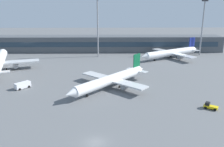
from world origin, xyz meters
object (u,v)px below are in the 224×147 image
at_px(airplane_near, 111,80).
at_px(baggage_tug_yellow, 210,106).
at_px(floodlight_tower_west, 203,24).
at_px(airplane_far, 171,53).
at_px(service_van_white, 23,85).
at_px(floodlight_tower_east, 98,23).

bearing_deg(airplane_near, baggage_tug_yellow, -32.45).
bearing_deg(floodlight_tower_west, airplane_far, -155.22).
height_order(airplane_near, service_van_white, airplane_near).
xyz_separation_m(airplane_far, floodlight_tower_west, (18.01, 8.31, 13.93)).
distance_m(airplane_near, airplane_far, 54.74).
bearing_deg(airplane_far, airplane_near, -125.36).
bearing_deg(airplane_near, service_van_white, 179.96).
bearing_deg(floodlight_tower_west, service_van_white, -146.27).
relative_size(airplane_far, baggage_tug_yellow, 9.18).
height_order(baggage_tug_yellow, floodlight_tower_west, floodlight_tower_west).
distance_m(baggage_tug_yellow, floodlight_tower_east, 76.20).
bearing_deg(baggage_tug_yellow, floodlight_tower_west, 71.84).
xyz_separation_m(baggage_tug_yellow, service_van_white, (-56.33, 17.03, 0.31)).
xyz_separation_m(airplane_near, floodlight_tower_east, (-6.23, 49.64, 14.61)).
distance_m(airplane_near, floodlight_tower_east, 52.12).
bearing_deg(service_van_white, airplane_near, -0.04).
height_order(service_van_white, floodlight_tower_west, floodlight_tower_west).
bearing_deg(floodlight_tower_west, floodlight_tower_east, -176.60).
bearing_deg(baggage_tug_yellow, airplane_far, 85.43).
height_order(baggage_tug_yellow, floodlight_tower_east, floodlight_tower_east).
bearing_deg(service_van_white, floodlight_tower_west, 33.73).
bearing_deg(service_van_white, baggage_tug_yellow, -16.82).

